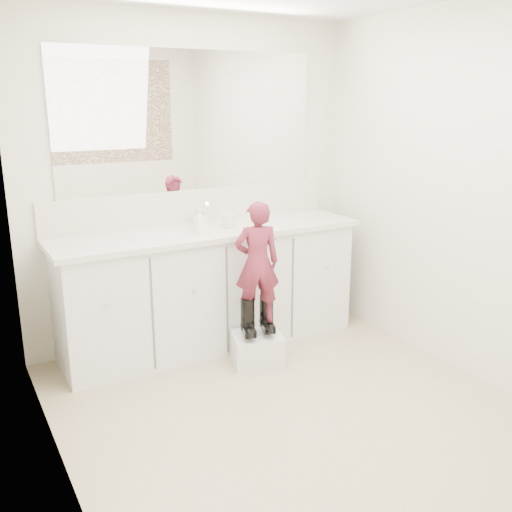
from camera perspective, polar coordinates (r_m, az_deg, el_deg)
floor at (r=3.48m, az=4.52°, el=-15.79°), size 3.00×3.00×0.00m
wall_back at (r=4.33m, az=-6.36°, el=7.41°), size 2.60×0.00×2.60m
wall_left at (r=2.55m, az=-19.89°, el=0.88°), size 0.00×3.00×3.00m
wall_right at (r=3.91m, az=21.00°, el=5.60°), size 0.00×3.00×3.00m
vanity_cabinet at (r=4.27m, az=-4.58°, el=-3.38°), size 2.20×0.55×0.85m
countertop at (r=4.13m, az=-4.63°, el=2.41°), size 2.28×0.58×0.04m
backsplash at (r=4.35m, az=-6.21°, el=4.97°), size 2.28×0.03×0.25m
mirror at (r=4.28m, az=-6.47°, el=13.22°), size 2.00×0.02×1.00m
faucet at (r=4.27m, az=-5.59°, el=3.75°), size 0.08×0.08×0.10m
cup at (r=4.17m, az=-2.79°, el=3.56°), size 0.14×0.14×0.11m
soap_bottle at (r=4.02m, az=-5.61°, el=3.55°), size 0.08×0.08×0.17m
step_stool at (r=4.05m, az=0.10°, el=-9.26°), size 0.40×0.37×0.21m
boot_left at (r=3.92m, az=-0.85°, el=-6.20°), size 0.15×0.21×0.28m
boot_right at (r=3.99m, az=1.05°, el=-5.81°), size 0.15×0.21×0.28m
toddler at (r=3.83m, az=0.11°, el=-0.69°), size 0.35×0.28×0.84m
toothbrush at (r=3.83m, az=1.02°, el=1.31°), size 0.13×0.05×0.06m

